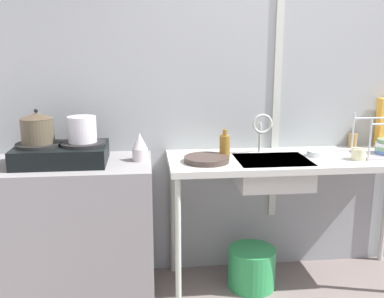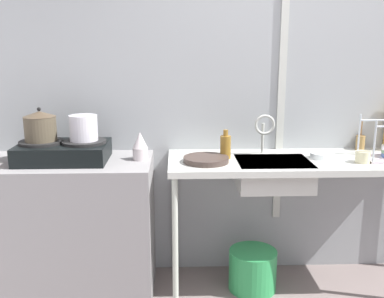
# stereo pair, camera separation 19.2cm
# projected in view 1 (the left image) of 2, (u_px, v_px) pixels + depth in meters

# --- Properties ---
(wall_back) EXTENTS (5.37, 0.10, 2.59)m
(wall_back) POSITION_uv_depth(u_px,v_px,m) (298.00, 89.00, 3.10)
(wall_back) COLOR #989DA0
(wall_back) RESTS_ON ground
(wall_metal_strip) EXTENTS (0.05, 0.01, 2.07)m
(wall_metal_strip) POSITION_uv_depth(u_px,v_px,m) (278.00, 71.00, 3.00)
(wall_metal_strip) COLOR beige
(counter_concrete) EXTENTS (1.15, 0.57, 0.89)m
(counter_concrete) POSITION_uv_depth(u_px,v_px,m) (61.00, 231.00, 2.80)
(counter_concrete) COLOR gray
(counter_concrete) RESTS_ON ground
(counter_sink) EXTENTS (1.66, 0.57, 0.89)m
(counter_sink) POSITION_uv_depth(u_px,v_px,m) (296.00, 167.00, 2.87)
(counter_sink) COLOR beige
(counter_sink) RESTS_ON ground
(stove) EXTENTS (0.55, 0.38, 0.13)m
(stove) POSITION_uv_depth(u_px,v_px,m) (62.00, 153.00, 2.69)
(stove) COLOR black
(stove) RESTS_ON counter_concrete
(pot_on_left_burner) EXTENTS (0.20, 0.20, 0.21)m
(pot_on_left_burner) POSITION_uv_depth(u_px,v_px,m) (37.00, 128.00, 2.64)
(pot_on_left_burner) COLOR brown
(pot_on_left_burner) RESTS_ON stove
(pot_on_right_burner) EXTENTS (0.17, 0.17, 0.16)m
(pot_on_right_burner) POSITION_uv_depth(u_px,v_px,m) (82.00, 129.00, 2.67)
(pot_on_right_burner) COLOR silver
(pot_on_right_burner) RESTS_ON stove
(percolator) EXTENTS (0.10, 0.10, 0.18)m
(percolator) POSITION_uv_depth(u_px,v_px,m) (140.00, 147.00, 2.75)
(percolator) COLOR beige
(percolator) RESTS_ON counter_concrete
(sink_basin) EXTENTS (0.46, 0.37, 0.17)m
(sink_basin) POSITION_uv_depth(u_px,v_px,m) (272.00, 172.00, 2.81)
(sink_basin) COLOR beige
(sink_basin) RESTS_ON counter_sink
(faucet) EXTENTS (0.13, 0.08, 0.27)m
(faucet) POSITION_uv_depth(u_px,v_px,m) (262.00, 127.00, 2.91)
(faucet) COLOR beige
(faucet) RESTS_ON counter_sink
(frying_pan) EXTENTS (0.28, 0.28, 0.03)m
(frying_pan) POSITION_uv_depth(u_px,v_px,m) (207.00, 159.00, 2.73)
(frying_pan) COLOR #3F322C
(frying_pan) RESTS_ON counter_sink
(cup_by_rack) EXTENTS (0.09, 0.09, 0.07)m
(cup_by_rack) POSITION_uv_depth(u_px,v_px,m) (359.00, 154.00, 2.78)
(cup_by_rack) COLOR beige
(cup_by_rack) RESTS_ON counter_sink
(small_bowl_on_drainboard) EXTENTS (0.15, 0.15, 0.04)m
(small_bowl_on_drainboard) POSITION_uv_depth(u_px,v_px,m) (318.00, 153.00, 2.88)
(small_bowl_on_drainboard) COLOR white
(small_bowl_on_drainboard) RESTS_ON counter_sink
(bottle_by_sink) EXTENTS (0.07, 0.07, 0.19)m
(bottle_by_sink) POSITION_uv_depth(u_px,v_px,m) (225.00, 146.00, 2.82)
(bottle_by_sink) COLOR olive
(bottle_by_sink) RESTS_ON counter_sink
(utensil_jar) EXTENTS (0.06, 0.06, 0.22)m
(utensil_jar) POSITION_uv_depth(u_px,v_px,m) (353.00, 140.00, 3.12)
(utensil_jar) COLOR olive
(utensil_jar) RESTS_ON counter_sink
(bucket_on_floor) EXTENTS (0.32, 0.32, 0.27)m
(bucket_on_floor) POSITION_uv_depth(u_px,v_px,m) (252.00, 268.00, 2.98)
(bucket_on_floor) COLOR #2D964F
(bucket_on_floor) RESTS_ON ground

